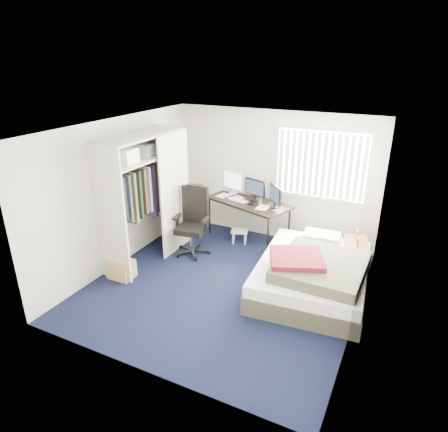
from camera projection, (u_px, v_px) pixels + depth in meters
ground at (226, 285)px, 6.39m from camera, size 4.20×4.20×0.00m
room_shell at (226, 196)px, 5.82m from camera, size 4.20×4.20×4.20m
window_assembly at (321, 165)px, 7.12m from camera, size 1.72×0.09×1.32m
closet at (144, 186)px, 6.79m from camera, size 0.64×1.84×2.22m
desk at (249, 200)px, 7.68m from camera, size 1.78×1.22×1.26m
office_chair at (193, 228)px, 7.29m from camera, size 0.68×0.68×1.27m
footstool at (239, 233)px, 7.76m from camera, size 0.38×0.34×0.26m
nightstand at (356, 246)px, 6.67m from camera, size 0.51×0.81×0.69m
bed at (313, 273)px, 6.16m from camera, size 1.79×2.29×0.71m
pine_box at (121, 269)px, 6.56m from camera, size 0.41×0.31×0.30m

